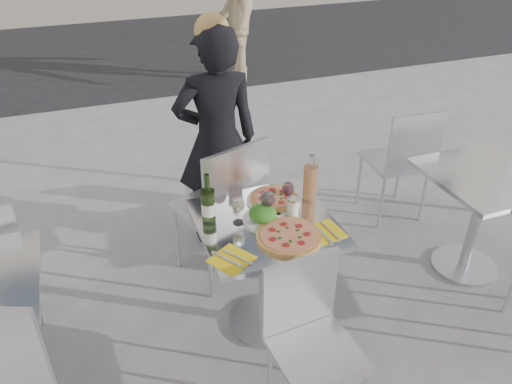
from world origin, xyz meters
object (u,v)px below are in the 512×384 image
object	(u,v)px
pizza_far	(274,199)
chair_near	(309,329)
side_table_right	(481,202)
pedestrian_b	(233,8)
napkin_left	(232,259)
carafe	(310,183)
woman_diner	(217,141)
wineglass_white_a	(238,206)
main_table	(265,252)
side_chair_rfar	(403,156)
sugar_shaker	(292,207)
napkin_right	(325,232)
wineglass_red_b	(288,190)
chair_far	(225,202)
wineglass_red_a	(268,200)
salad_plate	(263,215)
wineglass_white_b	(267,200)
wine_bottle	(208,205)
pizza_near	(289,236)

from	to	relation	value
pizza_far	chair_near	bearing A→B (deg)	-98.88
side_table_right	pedestrian_b	xyz separation A→B (m)	(-0.27, 4.35, 0.40)
napkin_left	carafe	bearing A→B (deg)	-1.07
woman_diner	wineglass_white_a	xyz separation A→B (m)	(-0.15, -0.91, 0.06)
woman_diner	carafe	bearing A→B (deg)	113.60
main_table	side_table_right	size ratio (longest dim) A/B	1.00
side_chair_rfar	sugar_shaker	distance (m)	1.41
chair_near	napkin_right	world-z (taller)	chair_near
chair_near	pedestrian_b	size ratio (longest dim) A/B	0.46
wineglass_red_b	chair_far	bearing A→B (deg)	123.63
side_chair_rfar	napkin_right	xyz separation A→B (m)	(-1.12, -0.88, 0.19)
wineglass_red_a	napkin_left	world-z (taller)	wineglass_red_a
carafe	salad_plate	bearing A→B (deg)	-163.94
napkin_left	side_chair_rfar	bearing A→B (deg)	-2.85
side_table_right	wineglass_white_b	distance (m)	1.51
side_table_right	woman_diner	world-z (taller)	woman_diner
wine_bottle	wineglass_red_a	distance (m)	0.32
pedestrian_b	wineglass_red_a	xyz separation A→B (m)	(-1.20, -4.31, -0.08)
side_chair_rfar	wine_bottle	size ratio (longest dim) A/B	3.20
sugar_shaker	wineglass_red_a	world-z (taller)	wineglass_red_a
woman_diner	napkin_left	world-z (taller)	woman_diner
carafe	sugar_shaker	world-z (taller)	carafe
pizza_far	napkin_left	distance (m)	0.57
salad_plate	wine_bottle	xyz separation A→B (m)	(-0.28, 0.08, 0.08)
napkin_left	napkin_right	distance (m)	0.52
salad_plate	wineglass_red_a	xyz separation A→B (m)	(0.04, 0.02, 0.07)
napkin_right	pedestrian_b	bearing A→B (deg)	71.74
pizza_far	wineglass_white_b	world-z (taller)	wineglass_white_b
sugar_shaker	salad_plate	bearing A→B (deg)	177.91
napkin_left	wineglass_red_b	bearing A→B (deg)	5.30
pizza_near	carafe	world-z (taller)	carafe
chair_near	salad_plate	xyz separation A→B (m)	(-0.01, 0.59, 0.28)
carafe	chair_near	bearing A→B (deg)	-114.40
woman_diner	napkin_right	bearing A→B (deg)	105.89
wine_bottle	wineglass_red_a	bearing A→B (deg)	-11.44
chair_near	side_chair_rfar	distance (m)	1.87
sugar_shaker	chair_far	bearing A→B (deg)	117.69
chair_far	pedestrian_b	world-z (taller)	pedestrian_b
pizza_near	pedestrian_b	bearing A→B (deg)	75.46
pizza_far	pizza_near	bearing A→B (deg)	-99.45
pedestrian_b	wine_bottle	bearing A→B (deg)	-14.30
wineglass_red_b	chair_near	bearing A→B (deg)	-104.12
carafe	side_chair_rfar	bearing A→B (deg)	28.41
pizza_near	sugar_shaker	size ratio (longest dim) A/B	3.14
side_table_right	chair_near	distance (m)	1.61
chair_far	woman_diner	xyz separation A→B (m)	(0.09, 0.47, 0.19)
pedestrian_b	wineglass_red_b	xyz separation A→B (m)	(-1.06, -4.25, -0.08)
side_table_right	side_chair_rfar	distance (m)	0.70
chair_near	wineglass_red_a	bearing A→B (deg)	83.02
side_chair_rfar	wineglass_red_b	size ratio (longest dim) A/B	6.00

